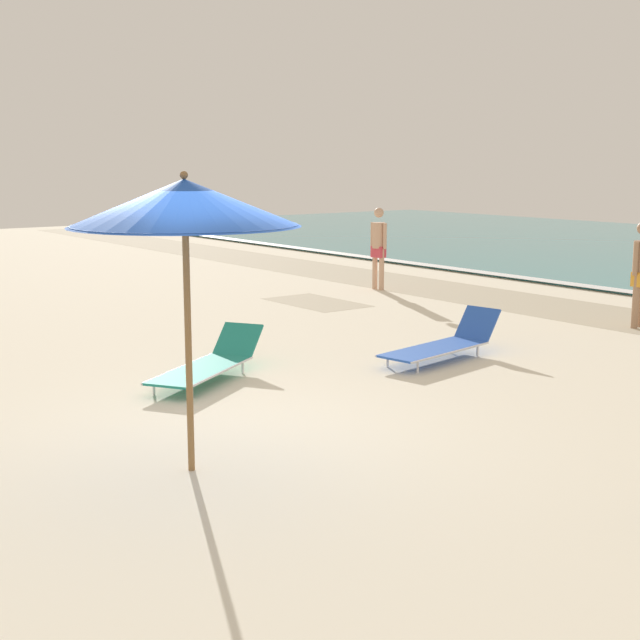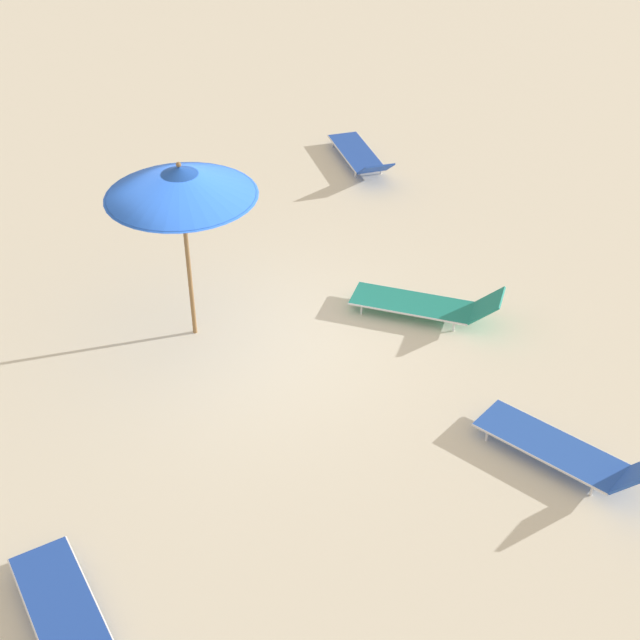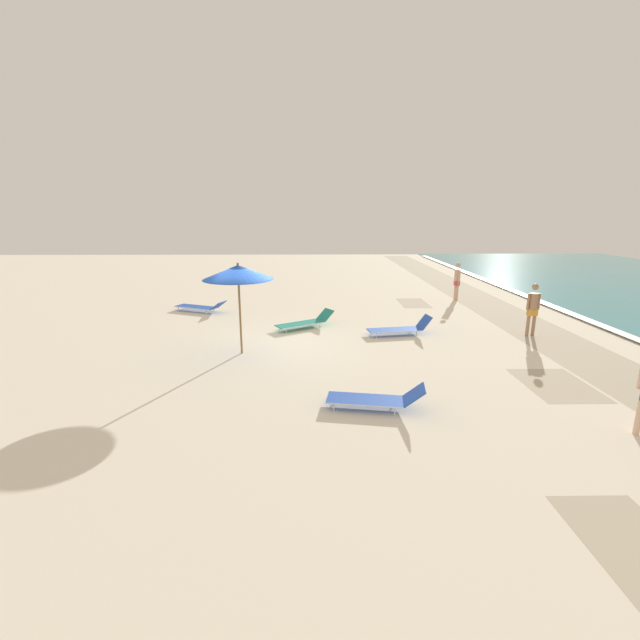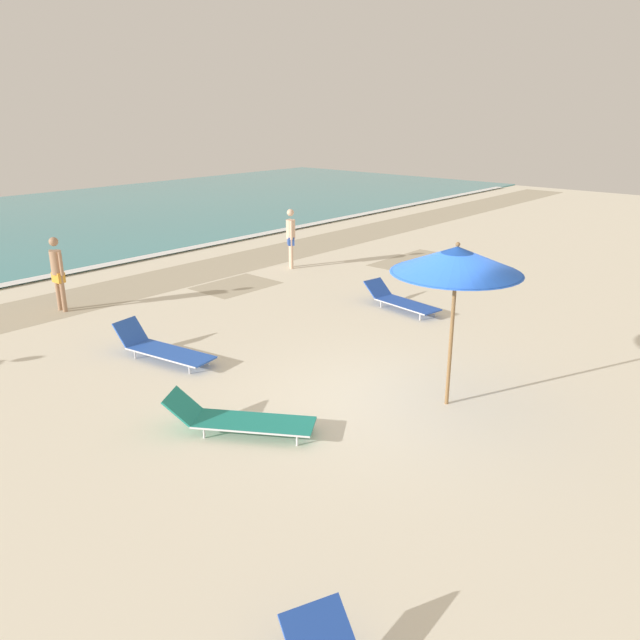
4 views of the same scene
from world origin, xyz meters
name	(u,v)px [view 1 (image 1 of 4)]	position (x,y,z in m)	size (l,w,h in m)	color
ground_plane	(228,453)	(0.00, 0.01, -0.08)	(60.00, 60.00, 0.16)	beige
beach_umbrella	(185,204)	(0.41, -0.62, 2.38)	(2.00, 2.00, 2.66)	olive
sun_lounger_near_water_left	(443,344)	(-1.51, 4.44, 0.22)	(0.95, 2.21, 0.62)	blue
sun_lounger_near_water_right	(209,363)	(-2.44, 1.20, 0.21)	(1.68, 2.17, 0.55)	#1E8475
beachgoer_shoreline_child	(379,243)	(-7.30, 8.21, 1.00)	(0.45, 0.27, 1.76)	tan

